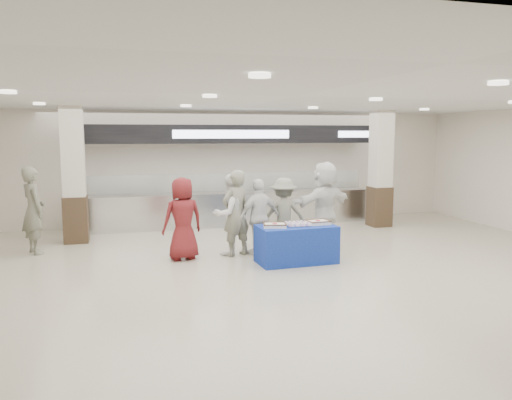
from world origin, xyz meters
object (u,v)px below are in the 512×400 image
object	(u,v)px
sheet_cake_right	(318,222)
display_table	(296,244)
chef_short	(259,217)
soldier_b	(283,214)
sheet_cake_left	(275,225)
chef_tall	(230,214)
soldier_bg	(33,210)
civilian_maroon	(183,219)
cupcake_tray	(298,224)
civilian_white	(324,204)
soldier_a	(236,213)

from	to	relation	value
sheet_cake_right	display_table	bearing A→B (deg)	-174.78
chef_short	soldier_b	distance (m)	0.66
sheet_cake_left	sheet_cake_right	world-z (taller)	same
chef_tall	soldier_bg	size ratio (longest dim) A/B	0.92
civilian_maroon	chef_short	xyz separation A→B (m)	(1.62, 0.00, -0.04)
display_table	sheet_cake_right	size ratio (longest dim) A/B	3.34
civilian_maroon	soldier_bg	size ratio (longest dim) A/B	0.90
display_table	soldier_b	size ratio (longest dim) A/B	0.96
soldier_b	sheet_cake_right	bearing A→B (deg)	119.75
chef_short	sheet_cake_right	bearing A→B (deg)	125.58
cupcake_tray	soldier_bg	world-z (taller)	soldier_bg
chef_tall	soldier_bg	xyz separation A→B (m)	(-4.05, 1.21, 0.08)
civilian_white	sheet_cake_right	bearing A→B (deg)	38.79
sheet_cake_left	sheet_cake_right	distance (m)	0.95
sheet_cake_left	soldier_b	distance (m)	1.27
soldier_a	civilian_white	distance (m)	2.16
soldier_a	chef_tall	xyz separation A→B (m)	(-0.09, 0.14, -0.05)
display_table	soldier_b	bearing A→B (deg)	82.58
sheet_cake_left	civilian_maroon	xyz separation A→B (m)	(-1.68, 0.91, 0.05)
civilian_white	cupcake_tray	bearing A→B (deg)	25.38
cupcake_tray	soldier_b	world-z (taller)	soldier_b
sheet_cake_left	soldier_b	xyz separation A→B (m)	(0.56, 1.14, 0.01)
civilian_white	soldier_bg	world-z (taller)	civilian_white
sheet_cake_right	soldier_a	xyz separation A→B (m)	(-1.51, 0.84, 0.11)
sheet_cake_right	chef_tall	bearing A→B (deg)	148.50
civilian_maroon	civilian_white	world-z (taller)	civilian_white
cupcake_tray	civilian_white	size ratio (longest dim) A/B	0.22
chef_short	civilian_maroon	bearing A→B (deg)	-15.20
civilian_maroon	chef_tall	xyz separation A→B (m)	(1.03, 0.16, 0.02)
chef_short	soldier_b	xyz separation A→B (m)	(0.62, 0.23, -0.01)
sheet_cake_left	chef_short	distance (m)	0.91
civilian_maroon	chef_tall	bearing A→B (deg)	175.58
sheet_cake_right	civilian_white	world-z (taller)	civilian_white
cupcake_tray	display_table	bearing A→B (deg)	-167.93
display_table	chef_tall	size ratio (longest dim) A/B	0.90
sheet_cake_right	chef_tall	xyz separation A→B (m)	(-1.60, 0.98, 0.07)
chef_tall	soldier_bg	world-z (taller)	soldier_bg
sheet_cake_right	soldier_bg	world-z (taller)	soldier_bg
soldier_a	civilian_white	xyz separation A→B (m)	(2.13, 0.32, 0.06)
display_table	soldier_b	xyz separation A→B (m)	(0.09, 1.09, 0.43)
civilian_maroon	chef_short	size ratio (longest dim) A/B	1.04
sheet_cake_right	chef_short	distance (m)	1.30
display_table	civilian_white	distance (m)	1.74
cupcake_tray	civilian_maroon	distance (m)	2.34
sheet_cake_right	cupcake_tray	world-z (taller)	sheet_cake_right
sheet_cake_left	chef_tall	xyz separation A→B (m)	(-0.65, 1.07, 0.07)
soldier_a	display_table	bearing A→B (deg)	116.93
civilian_maroon	soldier_b	xyz separation A→B (m)	(2.24, 0.23, -0.04)
sheet_cake_right	soldier_a	world-z (taller)	soldier_a
civilian_white	soldier_bg	xyz separation A→B (m)	(-6.27, 1.03, -0.03)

